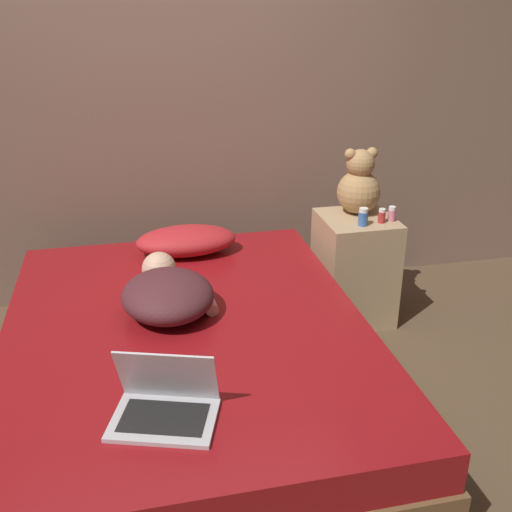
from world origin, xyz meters
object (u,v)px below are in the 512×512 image
(bottle_pink, at_px, (392,214))
(bottle_red, at_px, (382,216))
(person_lying, at_px, (167,292))
(pillow, at_px, (186,241))
(laptop, at_px, (165,403))
(bottle_blue, at_px, (363,217))
(teddy_bear, at_px, (359,185))

(bottle_pink, distance_m, bottle_red, 0.07)
(person_lying, bearing_deg, pillow, 72.99)
(pillow, distance_m, laptop, 1.42)
(bottle_blue, relative_size, bottle_pink, 1.18)
(pillow, bearing_deg, bottle_pink, -8.32)
(bottle_pink, bearing_deg, pillow, 171.68)
(bottle_pink, bearing_deg, person_lying, -160.18)
(pillow, relative_size, laptop, 1.35)
(laptop, xyz_separation_m, bottle_red, (1.31, 1.22, 0.15))
(pillow, height_order, bottle_blue, bottle_blue)
(pillow, bearing_deg, bottle_blue, -11.69)
(person_lying, relative_size, bottle_blue, 6.38)
(bottle_blue, relative_size, bottle_red, 1.23)
(person_lying, distance_m, bottle_red, 1.32)
(bottle_pink, bearing_deg, laptop, -138.14)
(pillow, xyz_separation_m, bottle_red, (1.08, -0.18, 0.13))
(laptop, bearing_deg, bottle_red, 61.06)
(pillow, height_order, person_lying, person_lying)
(person_lying, xyz_separation_m, laptop, (-0.07, -0.76, -0.04))
(teddy_bear, distance_m, bottle_red, 0.24)
(laptop, xyz_separation_m, bottle_pink, (1.38, 1.23, 0.15))
(laptop, relative_size, bottle_blue, 4.12)
(pillow, distance_m, bottle_red, 1.10)
(teddy_bear, distance_m, bottle_pink, 0.26)
(teddy_bear, height_order, bottle_pink, teddy_bear)
(bottle_blue, height_order, bottle_red, bottle_blue)
(laptop, bearing_deg, teddy_bear, 66.74)
(laptop, height_order, teddy_bear, teddy_bear)
(person_lying, relative_size, bottle_pink, 7.50)
(pillow, xyz_separation_m, laptop, (-0.23, -1.40, -0.02))
(teddy_bear, height_order, bottle_blue, teddy_bear)
(bottle_blue, xyz_separation_m, bottle_red, (0.12, 0.02, -0.01))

